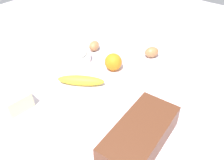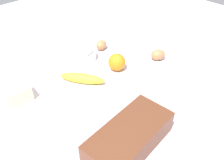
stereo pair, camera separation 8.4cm
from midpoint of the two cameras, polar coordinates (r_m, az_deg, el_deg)
The scene contains 9 objects.
ground_plane at distance 0.94m, azimuth 2.56°, elevation -2.50°, with size 2.40×2.40×0.02m, color silver.
loaf_pan at distance 0.71m, azimuth 7.75°, elevation -13.79°, with size 0.29×0.15×0.08m.
flour_bowl at distance 1.10m, azimuth -5.07°, elevation 6.38°, with size 0.13×0.13×0.06m.
sugar_bowl at distance 0.99m, azimuth 21.60°, elevation 0.06°, with size 0.13×0.13×0.07m.
banana at distance 0.95m, azimuth -4.79°, elevation 0.34°, with size 0.19×0.04×0.04m, color yellow.
orange_fruit at distance 1.01m, azimuth 3.56°, elevation 4.29°, with size 0.08×0.08×0.08m, color orange.
butter_block at distance 0.91m, azimuth -19.55°, elevation -3.43°, with size 0.09×0.06×0.06m, color #F4EDB2.
egg_near_butter at distance 1.12m, azimuth 13.28°, elevation 5.93°, with size 0.05×0.05×0.07m, color #B27848.
egg_beside_bowl at distance 1.17m, azimuth -0.53°, elevation 8.46°, with size 0.05×0.05×0.06m, color #B67B4B.
Camera 2 is at (0.50, 0.51, 0.60)m, focal length 37.55 mm.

